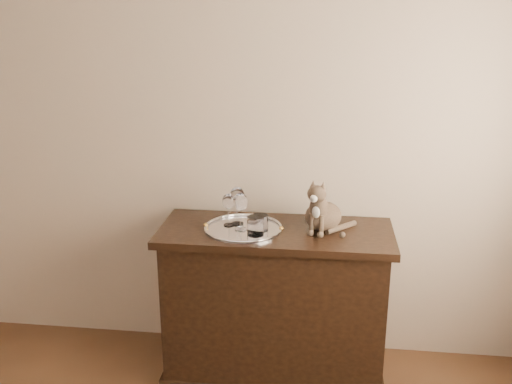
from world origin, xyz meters
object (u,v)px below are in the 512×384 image
tumbler_a (256,226)px  wine_glass_d (241,212)px  cat (324,203)px  wine_glass_b (237,206)px  wine_glass_a (229,210)px  tumbler_c (261,223)px  sideboard (275,303)px  tray (243,229)px

tumbler_a → wine_glass_d: bearing=142.5°
cat → wine_glass_b: bearing=-160.3°
wine_glass_a → tumbler_c: size_ratio=2.05×
tumbler_c → wine_glass_d: bearing=179.0°
tumbler_a → wine_glass_b: bearing=128.8°
wine_glass_b → tumbler_a: size_ratio=2.11×
sideboard → cat: 0.62m
cat → sideboard: bearing=-152.0°
tumbler_c → cat: size_ratio=0.30×
sideboard → cat: cat is taller
tumbler_a → tumbler_c: bearing=73.1°
wine_glass_d → wine_glass_b: bearing=110.7°
sideboard → tray: 0.46m
tumbler_c → tray: bearing=171.0°
tray → wine_glass_d: 0.10m
sideboard → wine_glass_d: 0.56m
wine_glass_a → cat: bearing=3.2°
wine_glass_a → wine_glass_d: size_ratio=0.88×
tray → wine_glass_b: (-0.04, 0.06, 0.10)m
sideboard → cat: size_ratio=4.25×
wine_glass_a → tumbler_a: 0.20m
wine_glass_b → wine_glass_d: 0.08m
sideboard → wine_glass_b: wine_glass_b is taller
wine_glass_d → tumbler_c: bearing=-1.0°
sideboard → wine_glass_a: (-0.25, 0.01, 0.52)m
tumbler_a → cat: (0.33, 0.14, 0.09)m
wine_glass_b → cat: cat is taller
tumbler_c → cat: bearing=14.7°
wine_glass_b → cat: (0.44, 0.00, 0.03)m
cat → tumbler_c: bearing=-146.1°
wine_glass_a → wine_glass_b: 0.05m
tumbler_a → cat: 0.37m
wine_glass_a → sideboard: bearing=-2.3°
wine_glass_b → cat: bearing=0.5°
tray → cat: size_ratio=1.42×
tumbler_c → wine_glass_a: bearing=162.7°
wine_glass_b → wine_glass_d: wine_glass_b is taller
wine_glass_a → tray: bearing=-25.8°
tray → sideboard: bearing=10.4°
sideboard → tray: tray is taller
wine_glass_d → tumbler_a: bearing=-37.5°
wine_glass_b → cat: size_ratio=0.72×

